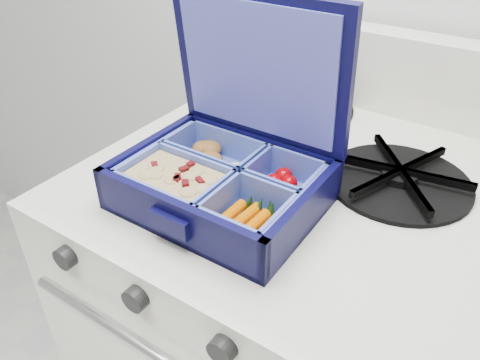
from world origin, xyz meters
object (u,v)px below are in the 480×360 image
Objects in this scene: bento_box at (221,184)px; burner_grate at (400,175)px; fork at (325,181)px; stove at (291,357)px.

bento_box is 0.23m from burner_grate.
bento_box reaches higher than burner_grate.
fork is at bearing 51.90° from bento_box.
bento_box is (-0.06, -0.13, 0.44)m from stove.
stove is 0.42m from fork.
burner_grate is at bearing 44.11° from bento_box.
stove is 0.47m from bento_box.
fork is at bearing -28.44° from stove.
fork is (0.09, 0.11, -0.03)m from bento_box.
bento_box is 1.25× the size of burner_grate.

